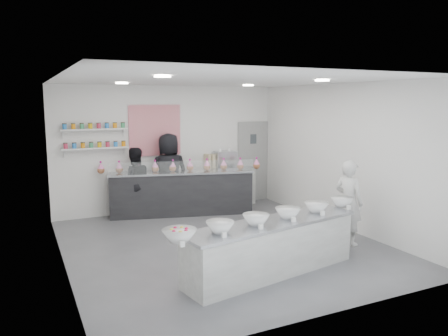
% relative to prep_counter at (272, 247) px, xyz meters
% --- Properties ---
extents(floor, '(6.00, 6.00, 0.00)m').
position_rel_prep_counter_xyz_m(floor, '(-0.11, 1.56, -0.41)').
color(floor, '#515156').
rests_on(floor, ground).
extents(ceiling, '(6.00, 6.00, 0.00)m').
position_rel_prep_counter_xyz_m(ceiling, '(-0.11, 1.56, 2.59)').
color(ceiling, white).
rests_on(ceiling, floor).
extents(back_wall, '(5.50, 0.00, 5.50)m').
position_rel_prep_counter_xyz_m(back_wall, '(-0.11, 4.56, 1.09)').
color(back_wall, white).
rests_on(back_wall, floor).
extents(left_wall, '(0.00, 6.00, 6.00)m').
position_rel_prep_counter_xyz_m(left_wall, '(-2.86, 1.56, 1.09)').
color(left_wall, white).
rests_on(left_wall, floor).
extents(right_wall, '(0.00, 6.00, 6.00)m').
position_rel_prep_counter_xyz_m(right_wall, '(2.64, 1.56, 1.09)').
color(right_wall, white).
rests_on(right_wall, floor).
extents(back_door, '(0.88, 0.04, 2.10)m').
position_rel_prep_counter_xyz_m(back_door, '(2.19, 4.53, 0.64)').
color(back_door, gray).
rests_on(back_door, floor).
extents(pattern_panel, '(1.25, 0.03, 1.20)m').
position_rel_prep_counter_xyz_m(pattern_panel, '(-0.46, 4.54, 1.54)').
color(pattern_panel, red).
rests_on(pattern_panel, back_wall).
extents(jar_shelf_lower, '(1.45, 0.22, 0.04)m').
position_rel_prep_counter_xyz_m(jar_shelf_lower, '(-1.86, 4.46, 1.19)').
color(jar_shelf_lower, silver).
rests_on(jar_shelf_lower, back_wall).
extents(jar_shelf_upper, '(1.45, 0.22, 0.04)m').
position_rel_prep_counter_xyz_m(jar_shelf_upper, '(-1.86, 4.46, 1.61)').
color(jar_shelf_upper, silver).
rests_on(jar_shelf_upper, back_wall).
extents(preserve_jars, '(1.45, 0.10, 0.56)m').
position_rel_prep_counter_xyz_m(preserve_jars, '(-1.86, 4.44, 1.47)').
color(preserve_jars, '#C9304E').
rests_on(preserve_jars, jar_shelf_lower).
extents(downlight_0, '(0.24, 0.24, 0.02)m').
position_rel_prep_counter_xyz_m(downlight_0, '(-1.51, 0.56, 2.57)').
color(downlight_0, white).
rests_on(downlight_0, ceiling).
extents(downlight_1, '(0.24, 0.24, 0.02)m').
position_rel_prep_counter_xyz_m(downlight_1, '(1.29, 0.56, 2.57)').
color(downlight_1, white).
rests_on(downlight_1, ceiling).
extents(downlight_2, '(0.24, 0.24, 0.02)m').
position_rel_prep_counter_xyz_m(downlight_2, '(-1.51, 3.16, 2.57)').
color(downlight_2, white).
rests_on(downlight_2, ceiling).
extents(downlight_3, '(0.24, 0.24, 0.02)m').
position_rel_prep_counter_xyz_m(downlight_3, '(1.29, 3.16, 2.57)').
color(downlight_3, white).
rests_on(downlight_3, ceiling).
extents(prep_counter, '(3.10, 1.23, 0.83)m').
position_rel_prep_counter_xyz_m(prep_counter, '(0.00, 0.00, 0.00)').
color(prep_counter, '#A0A09B').
rests_on(prep_counter, floor).
extents(back_bar, '(3.35, 1.42, 1.02)m').
position_rel_prep_counter_xyz_m(back_bar, '(-0.03, 3.94, 0.10)').
color(back_bar, black).
rests_on(back_bar, floor).
extents(sneeze_guard, '(3.16, 0.83, 0.28)m').
position_rel_prep_counter_xyz_m(sneeze_guard, '(-0.10, 3.66, 0.75)').
color(sneeze_guard, white).
rests_on(sneeze_guard, back_bar).
extents(espresso_ledge, '(1.28, 0.41, 0.95)m').
position_rel_prep_counter_xyz_m(espresso_ledge, '(1.44, 4.34, 0.06)').
color(espresso_ledge, '#A0A09B').
rests_on(espresso_ledge, floor).
extents(espresso_machine, '(0.55, 0.38, 0.42)m').
position_rel_prep_counter_xyz_m(espresso_machine, '(1.27, 4.34, 0.75)').
color(espresso_machine, '#93969E').
rests_on(espresso_machine, espresso_ledge).
extents(cup_stacks, '(0.28, 0.24, 0.38)m').
position_rel_prep_counter_xyz_m(cup_stacks, '(0.89, 4.34, 0.72)').
color(cup_stacks, tan).
rests_on(cup_stacks, espresso_ledge).
extents(prep_bowls, '(3.68, 1.15, 0.16)m').
position_rel_prep_counter_xyz_m(prep_bowls, '(0.00, 0.00, 0.49)').
color(prep_bowls, white).
rests_on(prep_bowls, prep_counter).
extents(label_cards, '(3.31, 0.04, 0.07)m').
position_rel_prep_counter_xyz_m(label_cards, '(-0.09, -0.51, 0.45)').
color(label_cards, white).
rests_on(label_cards, prep_counter).
extents(cookie_bags, '(3.68, 1.10, 0.28)m').
position_rel_prep_counter_xyz_m(cookie_bags, '(-0.03, 3.94, 0.75)').
color(cookie_bags, '#FF82CB').
rests_on(cookie_bags, back_bar).
extents(woman_prep, '(0.50, 0.65, 1.58)m').
position_rel_prep_counter_xyz_m(woman_prep, '(2.02, 0.60, 0.38)').
color(woman_prep, silver).
rests_on(woman_prep, floor).
extents(staff_left, '(0.82, 0.66, 1.60)m').
position_rel_prep_counter_xyz_m(staff_left, '(-1.07, 4.19, 0.39)').
color(staff_left, black).
rests_on(staff_left, floor).
extents(staff_right, '(0.96, 0.65, 1.90)m').
position_rel_prep_counter_xyz_m(staff_right, '(-0.25, 4.19, 0.54)').
color(staff_right, black).
rests_on(staff_right, floor).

